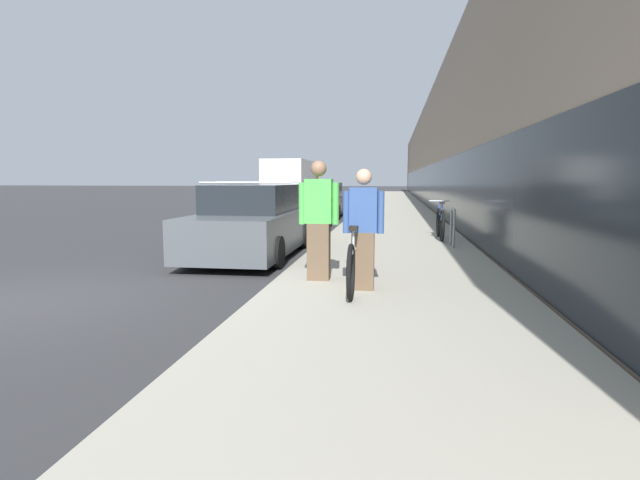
{
  "coord_description": "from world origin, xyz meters",
  "views": [
    {
      "loc": [
        4.84,
        -5.71,
        1.62
      ],
      "look_at": [
        2.22,
        12.1,
        -0.59
      ],
      "focal_mm": 28.0,
      "sensor_mm": 36.0,
      "label": 1
    }
  ],
  "objects_px": {
    "tandem_bicycle": "(357,257)",
    "person_bystander": "(319,221)",
    "bike_rack_hoop": "(453,223)",
    "parked_sedan_curbside": "(253,224)",
    "person_rider": "(363,230)",
    "moving_truck": "(292,182)",
    "cruiser_bike_nearest": "(440,223)",
    "vintage_roadster_curbside": "(297,217)",
    "parked_sedan_far": "(322,202)"
  },
  "relations": [
    {
      "from": "cruiser_bike_nearest",
      "to": "vintage_roadster_curbside",
      "type": "distance_m",
      "value": 5.06
    },
    {
      "from": "tandem_bicycle",
      "to": "person_bystander",
      "type": "distance_m",
      "value": 0.79
    },
    {
      "from": "parked_sedan_curbside",
      "to": "parked_sedan_far",
      "type": "height_order",
      "value": "parked_sedan_curbside"
    },
    {
      "from": "person_rider",
      "to": "cruiser_bike_nearest",
      "type": "height_order",
      "value": "person_rider"
    },
    {
      "from": "parked_sedan_curbside",
      "to": "vintage_roadster_curbside",
      "type": "distance_m",
      "value": 5.4
    },
    {
      "from": "tandem_bicycle",
      "to": "moving_truck",
      "type": "xyz_separation_m",
      "value": [
        -5.85,
        24.07,
        0.89
      ]
    },
    {
      "from": "moving_truck",
      "to": "cruiser_bike_nearest",
      "type": "bearing_deg",
      "value": -67.82
    },
    {
      "from": "tandem_bicycle",
      "to": "moving_truck",
      "type": "relative_size",
      "value": 0.38
    },
    {
      "from": "cruiser_bike_nearest",
      "to": "parked_sedan_far",
      "type": "relative_size",
      "value": 0.37
    },
    {
      "from": "tandem_bicycle",
      "to": "person_bystander",
      "type": "xyz_separation_m",
      "value": [
        -0.58,
        0.21,
        0.5
      ]
    },
    {
      "from": "person_rider",
      "to": "parked_sedan_far",
      "type": "distance_m",
      "value": 14.75
    },
    {
      "from": "cruiser_bike_nearest",
      "to": "moving_truck",
      "type": "relative_size",
      "value": 0.24
    },
    {
      "from": "person_rider",
      "to": "person_bystander",
      "type": "xyz_separation_m",
      "value": [
        -0.68,
        0.56,
        0.07
      ]
    },
    {
      "from": "vintage_roadster_curbside",
      "to": "parked_sedan_curbside",
      "type": "bearing_deg",
      "value": -89.02
    },
    {
      "from": "tandem_bicycle",
      "to": "cruiser_bike_nearest",
      "type": "bearing_deg",
      "value": 73.59
    },
    {
      "from": "moving_truck",
      "to": "bike_rack_hoop",
      "type": "bearing_deg",
      "value": -68.89
    },
    {
      "from": "bike_rack_hoop",
      "to": "parked_sedan_curbside",
      "type": "bearing_deg",
      "value": -164.92
    },
    {
      "from": "person_bystander",
      "to": "cruiser_bike_nearest",
      "type": "height_order",
      "value": "person_bystander"
    },
    {
      "from": "person_rider",
      "to": "bike_rack_hoop",
      "type": "height_order",
      "value": "person_rider"
    },
    {
      "from": "bike_rack_hoop",
      "to": "vintage_roadster_curbside",
      "type": "bearing_deg",
      "value": 135.29
    },
    {
      "from": "tandem_bicycle",
      "to": "bike_rack_hoop",
      "type": "relative_size",
      "value": 3.22
    },
    {
      "from": "person_rider",
      "to": "person_bystander",
      "type": "height_order",
      "value": "person_bystander"
    },
    {
      "from": "parked_sedan_far",
      "to": "moving_truck",
      "type": "xyz_separation_m",
      "value": [
        -3.33,
        9.91,
        0.74
      ]
    },
    {
      "from": "tandem_bicycle",
      "to": "parked_sedan_far",
      "type": "bearing_deg",
      "value": 100.09
    },
    {
      "from": "tandem_bicycle",
      "to": "cruiser_bike_nearest",
      "type": "height_order",
      "value": "cruiser_bike_nearest"
    },
    {
      "from": "tandem_bicycle",
      "to": "cruiser_bike_nearest",
      "type": "xyz_separation_m",
      "value": [
        1.66,
        5.64,
        0.02
      ]
    },
    {
      "from": "parked_sedan_curbside",
      "to": "vintage_roadster_curbside",
      "type": "height_order",
      "value": "parked_sedan_curbside"
    },
    {
      "from": "person_bystander",
      "to": "moving_truck",
      "type": "xyz_separation_m",
      "value": [
        -5.28,
        23.87,
        0.39
      ]
    },
    {
      "from": "tandem_bicycle",
      "to": "parked_sedan_curbside",
      "type": "xyz_separation_m",
      "value": [
        -2.41,
        3.12,
        0.17
      ]
    },
    {
      "from": "parked_sedan_far",
      "to": "moving_truck",
      "type": "bearing_deg",
      "value": 108.57
    },
    {
      "from": "parked_sedan_curbside",
      "to": "vintage_roadster_curbside",
      "type": "bearing_deg",
      "value": 90.98
    },
    {
      "from": "cruiser_bike_nearest",
      "to": "moving_truck",
      "type": "xyz_separation_m",
      "value": [
        -7.51,
        18.43,
        0.87
      ]
    },
    {
      "from": "tandem_bicycle",
      "to": "person_rider",
      "type": "relative_size",
      "value": 1.69
    },
    {
      "from": "cruiser_bike_nearest",
      "to": "parked_sedan_far",
      "type": "xyz_separation_m",
      "value": [
        -4.18,
        8.52,
        0.13
      ]
    },
    {
      "from": "bike_rack_hoop",
      "to": "parked_sedan_far",
      "type": "xyz_separation_m",
      "value": [
        -4.32,
        9.9,
        0.01
      ]
    },
    {
      "from": "parked_sedan_far",
      "to": "tandem_bicycle",
      "type": "bearing_deg",
      "value": -79.91
    },
    {
      "from": "person_bystander",
      "to": "parked_sedan_curbside",
      "type": "xyz_separation_m",
      "value": [
        -1.84,
        2.91,
        -0.33
      ]
    },
    {
      "from": "person_rider",
      "to": "parked_sedan_curbside",
      "type": "distance_m",
      "value": 4.3
    },
    {
      "from": "person_rider",
      "to": "person_bystander",
      "type": "relative_size",
      "value": 0.93
    },
    {
      "from": "parked_sedan_far",
      "to": "moving_truck",
      "type": "height_order",
      "value": "moving_truck"
    },
    {
      "from": "moving_truck",
      "to": "tandem_bicycle",
      "type": "bearing_deg",
      "value": -76.34
    },
    {
      "from": "cruiser_bike_nearest",
      "to": "vintage_roadster_curbside",
      "type": "relative_size",
      "value": 0.4
    },
    {
      "from": "bike_rack_hoop",
      "to": "vintage_roadster_curbside",
      "type": "height_order",
      "value": "bike_rack_hoop"
    },
    {
      "from": "tandem_bicycle",
      "to": "bike_rack_hoop",
      "type": "distance_m",
      "value": 4.62
    },
    {
      "from": "tandem_bicycle",
      "to": "parked_sedan_far",
      "type": "xyz_separation_m",
      "value": [
        -2.52,
        14.16,
        0.14
      ]
    },
    {
      "from": "cruiser_bike_nearest",
      "to": "vintage_roadster_curbside",
      "type": "height_order",
      "value": "cruiser_bike_nearest"
    },
    {
      "from": "person_rider",
      "to": "moving_truck",
      "type": "height_order",
      "value": "moving_truck"
    },
    {
      "from": "person_rider",
      "to": "parked_sedan_far",
      "type": "height_order",
      "value": "person_rider"
    },
    {
      "from": "parked_sedan_curbside",
      "to": "person_bystander",
      "type": "bearing_deg",
      "value": -57.8
    },
    {
      "from": "person_rider",
      "to": "cruiser_bike_nearest",
      "type": "distance_m",
      "value": 6.21
    }
  ]
}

